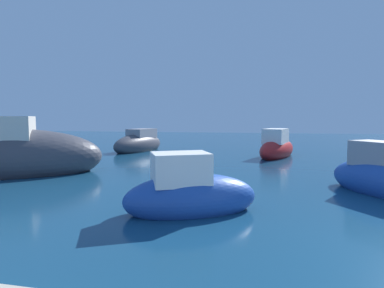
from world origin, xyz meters
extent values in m
ellipsoid|color=#3F3F47|center=(-10.61, 14.23, 0.39)|extent=(2.61, 4.80, 1.40)
cube|color=gray|center=(-10.52, 14.59, 1.10)|extent=(1.55, 2.18, 0.59)
ellipsoid|color=#B21E1E|center=(-2.13, 13.13, 0.35)|extent=(2.71, 4.63, 1.27)
cube|color=white|center=(-2.24, 12.80, 1.13)|extent=(1.50, 1.92, 0.80)
cube|color=gray|center=(0.21, 5.08, 1.09)|extent=(1.63, 1.77, 0.72)
ellipsoid|color=#3F3F47|center=(-12.05, 5.42, 0.60)|extent=(6.66, 5.34, 2.19)
ellipsoid|color=#1E479E|center=(-4.64, 2.24, 0.31)|extent=(3.27, 2.45, 1.12)
cube|color=white|center=(-4.86, 2.13, 0.99)|extent=(1.50, 1.35, 0.70)
camera|label=1|loc=(-3.22, -4.46, 2.11)|focal=29.21mm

